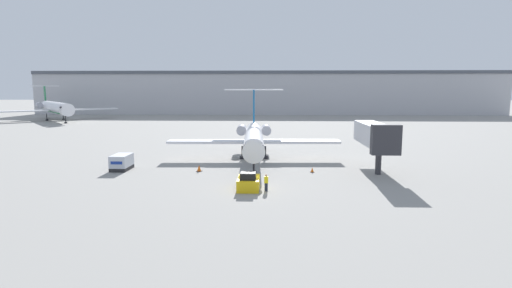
{
  "coord_description": "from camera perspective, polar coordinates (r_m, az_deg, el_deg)",
  "views": [
    {
      "loc": [
        1.97,
        -39.27,
        10.22
      ],
      "look_at": [
        0.0,
        10.6,
        3.18
      ],
      "focal_mm": 28.0,
      "sensor_mm": 36.0,
      "label": 1
    }
  ],
  "objects": [
    {
      "name": "jet_bridge",
      "position": [
        51.27,
        16.6,
        1.23
      ],
      "size": [
        3.2,
        11.63,
        6.19
      ],
      "color": "#2D2D33",
      "rests_on": "ground"
    },
    {
      "name": "airplane_main",
      "position": [
        57.09,
        -0.32,
        1.03
      ],
      "size": [
        24.65,
        25.5,
        10.0
      ],
      "color": "white",
      "rests_on": "ground"
    },
    {
      "name": "ground_plane",
      "position": [
        40.63,
        -0.59,
        -6.54
      ],
      "size": [
        600.0,
        600.0,
        0.0
      ],
      "primitive_type": "plane",
      "color": "gray"
    },
    {
      "name": "luggage_cart",
      "position": [
        52.85,
        -18.65,
        -2.48
      ],
      "size": [
        2.02,
        3.39,
        1.93
      ],
      "color": "#232326",
      "rests_on": "ground"
    },
    {
      "name": "terminal_building",
      "position": [
        159.3,
        1.57,
        7.35
      ],
      "size": [
        180.0,
        16.8,
        16.64
      ],
      "color": "#B2B2B7",
      "rests_on": "ground"
    },
    {
      "name": "pushback_tug",
      "position": [
        40.71,
        -1.07,
        -5.49
      ],
      "size": [
        2.2,
        3.79,
        1.89
      ],
      "color": "yellow",
      "rests_on": "ground"
    },
    {
      "name": "airplane_parked_far_left",
      "position": [
        141.29,
        -26.77,
        4.66
      ],
      "size": [
        31.87,
        29.9,
        10.97
      ],
      "color": "white",
      "rests_on": "ground"
    },
    {
      "name": "worker_near_tug",
      "position": [
        39.86,
        1.46,
        -5.48
      ],
      "size": [
        0.4,
        0.24,
        1.73
      ],
      "color": "#232838",
      "rests_on": "ground"
    },
    {
      "name": "traffic_cone_left",
      "position": [
        49.73,
        -8.13,
        -3.47
      ],
      "size": [
        0.72,
        0.72,
        0.8
      ],
      "color": "black",
      "rests_on": "ground"
    },
    {
      "name": "traffic_cone_right",
      "position": [
        49.25,
        8.03,
        -3.68
      ],
      "size": [
        0.52,
        0.52,
        0.61
      ],
      "color": "black",
      "rests_on": "ground"
    }
  ]
}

